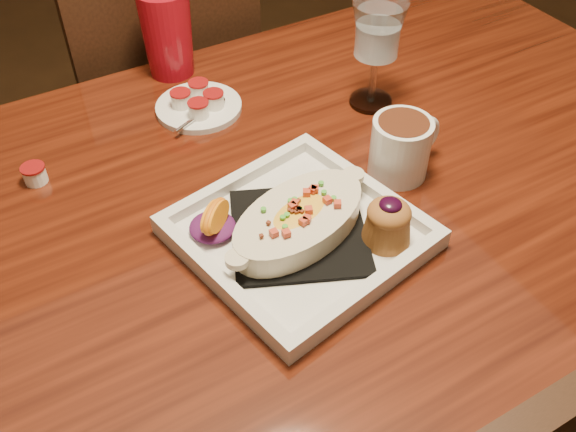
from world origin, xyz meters
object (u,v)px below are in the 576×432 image
saucer (198,105)px  coffee_mug (402,145)px  plate (306,226)px  chair_far (164,111)px  red_tumbler (167,33)px  table (299,229)px  goblet (377,36)px

saucer → coffee_mug: bearing=-56.8°
plate → chair_far: bearing=74.9°
saucer → red_tumbler: red_tumbler is taller
red_tumbler → table: bearing=-84.1°
chair_far → plate: 0.78m
coffee_mug → saucer: (-0.20, 0.31, -0.04)m
coffee_mug → goblet: bearing=60.4°
table → red_tumbler: (-0.04, 0.40, 0.18)m
chair_far → goblet: 0.67m
goblet → saucer: bearing=154.4°
coffee_mug → goblet: goblet is taller
coffee_mug → red_tumbler: bearing=105.7°
table → plate: 0.17m
coffee_mug → plate: bearing=-172.3°
red_tumbler → coffee_mug: bearing=-67.0°
red_tumbler → chair_far: bearing=79.8°
goblet → red_tumbler: goblet is taller
saucer → red_tumbler: 0.16m
plate → red_tumbler: 0.51m
coffee_mug → red_tumbler: size_ratio=0.80×
coffee_mug → saucer: 0.37m
saucer → plate: bearing=-90.2°
chair_far → coffee_mug: (0.15, -0.68, 0.29)m
chair_far → red_tumbler: 0.40m
goblet → red_tumbler: bearing=133.9°
chair_far → coffee_mug: bearing=102.4°
table → red_tumbler: 0.44m
chair_far → red_tumbler: size_ratio=5.80×
goblet → table: bearing=-150.5°
coffee_mug → saucer: coffee_mug is taller
chair_far → goblet: (0.22, -0.50, 0.37)m
plate → red_tumbler: bearing=77.7°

